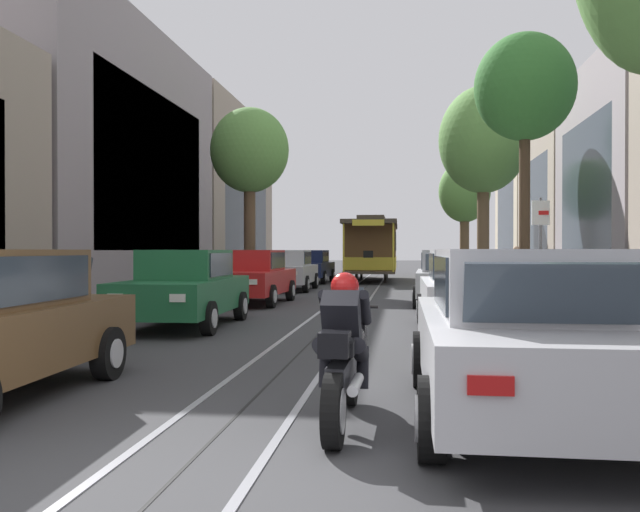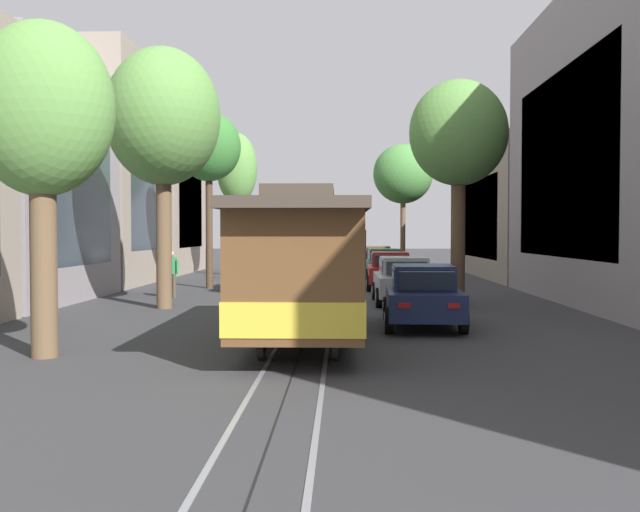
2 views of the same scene
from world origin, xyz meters
The scene contains 22 objects.
ground_plane centered at (0.00, 18.44, 0.00)m, with size 160.00×160.00×0.00m, color #38383A.
trolley_track_rails centered at (0.00, 21.05, 0.00)m, with size 1.14×54.10×0.01m.
building_facade_right centered at (10.40, 19.45, 4.60)m, with size 5.00×45.80×10.55m.
parked_car_brown_near_left centered at (-2.83, 2.36, 0.80)m, with size 2.08×4.40×1.58m.
parked_car_green_second_left centered at (-2.90, 9.13, 0.80)m, with size 2.08×4.40×1.58m.
parked_car_red_mid_left centered at (-2.83, 14.92, 0.80)m, with size 2.07×4.39×1.58m.
parked_car_silver_fourth_left centered at (-2.88, 21.30, 0.80)m, with size 2.01×4.37×1.58m.
parked_car_navy_fifth_left centered at (-2.88, 27.33, 0.80)m, with size 2.12×4.41×1.58m.
parked_car_silver_near_right centered at (2.66, 2.34, 0.80)m, with size 2.01×4.36×1.58m.
parked_car_white_second_right centered at (2.86, 8.90, 0.80)m, with size 2.00×4.36×1.58m.
parked_car_silver_mid_right centered at (2.87, 15.04, 0.80)m, with size 2.12×4.41×1.58m.
street_tree_kerb_left_near centered at (-4.41, 2.35, 5.82)m, with size 3.52×3.10×7.61m.
street_tree_kerb_left_second centered at (-4.61, 21.97, 5.54)m, with size 3.20×2.78×7.36m.
street_tree_kerb_right_near centered at (4.99, 5.57, 5.81)m, with size 2.23×2.16×7.87m.
street_tree_kerb_right_second centered at (4.89, 14.63, 5.99)m, with size 2.75×2.37×7.55m.
street_tree_kerb_right_mid centered at (4.79, 23.06, 5.97)m, with size 3.57×3.92×8.20m.
street_tree_kerb_right_fourth centered at (4.90, 32.17, 4.64)m, with size 2.78×2.25×6.44m.
cable_car_trolley centered at (0.00, 30.19, 1.66)m, with size 2.61×9.14×3.28m.
motorcycle_with_rider centered at (1.04, 1.98, 0.65)m, with size 0.56×1.99×1.37m.
pedestrian_on_left_pavement centered at (5.45, 19.26, 0.97)m, with size 0.55×0.41×1.72m.
fire_hydrant centered at (-4.32, 10.96, 0.42)m, with size 0.40×0.22×0.84m.
street_sign_post centered at (4.25, 9.41, 1.63)m, with size 0.36×0.10×2.61m.
Camera 2 is at (-0.85, 46.12, 2.41)m, focal length 41.39 mm.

